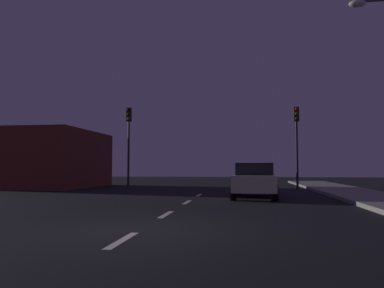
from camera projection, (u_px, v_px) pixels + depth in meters
name	position (u px, v px, depth m)	size (l,w,h in m)	color
ground_plane	(189.00, 201.00, 14.91)	(80.00, 80.00, 0.00)	black
lane_stripe_nearest	(122.00, 240.00, 6.80)	(0.16, 1.60, 0.01)	silver
lane_stripe_second	(166.00, 214.00, 10.56)	(0.16, 1.60, 0.01)	silver
lane_stripe_third	(187.00, 202.00, 14.31)	(0.16, 1.60, 0.01)	silver
lane_stripe_fourth	(199.00, 195.00, 18.07)	(0.16, 1.60, 0.01)	silver
traffic_signal_left	(129.00, 132.00, 24.79)	(0.32, 0.38, 5.29)	#2D2D30
traffic_signal_right	(297.00, 131.00, 23.26)	(0.32, 0.38, 5.10)	black
car_stopped_ahead	(255.00, 180.00, 16.64)	(2.02, 4.58, 1.52)	beige
storefront_left	(53.00, 159.00, 25.62)	(5.57, 7.81, 3.80)	maroon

